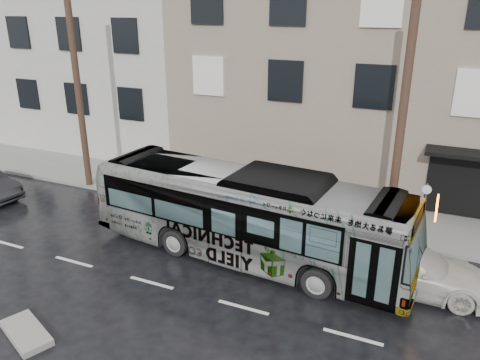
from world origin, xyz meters
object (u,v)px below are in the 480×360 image
object	(u,v)px
sign_post	(423,215)
white_sedan	(406,266)
utility_pole_rear	(78,92)
bus	(247,214)
utility_pole_front	(402,121)

from	to	relation	value
sign_post	white_sedan	size ratio (longest dim) A/B	0.48
utility_pole_rear	white_sedan	bearing A→B (deg)	-10.48
sign_post	white_sedan	distance (m)	2.83
utility_pole_rear	bus	world-z (taller)	utility_pole_rear
utility_pole_rear	bus	distance (m)	10.50
bus	utility_pole_front	bearing A→B (deg)	-50.91
white_sedan	utility_pole_front	bearing A→B (deg)	14.59
bus	white_sedan	world-z (taller)	bus
sign_post	bus	size ratio (longest dim) A/B	0.21
white_sedan	bus	bearing A→B (deg)	89.49
utility_pole_rear	bus	size ratio (longest dim) A/B	0.78
utility_pole_front	utility_pole_rear	world-z (taller)	same
utility_pole_rear	utility_pole_front	bearing A→B (deg)	0.00
utility_pole_front	white_sedan	xyz separation A→B (m)	(0.87, -2.75, -3.92)
utility_pole_rear	white_sedan	size ratio (longest dim) A/B	1.78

